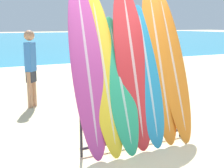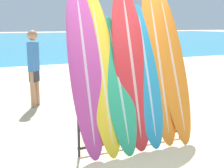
{
  "view_description": "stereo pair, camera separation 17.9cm",
  "coord_description": "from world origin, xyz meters",
  "px_view_note": "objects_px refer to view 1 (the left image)",
  "views": [
    {
      "loc": [
        -2.5,
        -3.5,
        1.93
      ],
      "look_at": [
        0.04,
        1.35,
        0.88
      ],
      "focal_mm": 50.0,
      "sensor_mm": 36.0,
      "label": 1
    },
    {
      "loc": [
        -2.34,
        -3.58,
        1.93
      ],
      "look_at": [
        0.04,
        1.35,
        0.88
      ],
      "focal_mm": 50.0,
      "sensor_mm": 36.0,
      "label": 2
    }
  ],
  "objects_px": {
    "surfboard_slot_3": "(133,66)",
    "surfboard_slot_5": "(159,64)",
    "surfboard_rack": "(135,118)",
    "surfboard_slot_0": "(87,69)",
    "surfboard_slot_4": "(148,75)",
    "person_far_right": "(91,72)",
    "surfboard_slot_2": "(120,84)",
    "person_far_left": "(31,66)",
    "surfboard_slot_1": "(104,72)",
    "surfboard_slot_6": "(172,64)"
  },
  "relations": [
    {
      "from": "person_far_right",
      "to": "surfboard_slot_4",
      "type": "bearing_deg",
      "value": -63.43
    },
    {
      "from": "person_far_left",
      "to": "person_far_right",
      "type": "bearing_deg",
      "value": -87.39
    },
    {
      "from": "surfboard_slot_1",
      "to": "surfboard_slot_5",
      "type": "xyz_separation_m",
      "value": [
        1.02,
        -0.0,
        0.06
      ]
    },
    {
      "from": "surfboard_rack",
      "to": "surfboard_slot_3",
      "type": "bearing_deg",
      "value": 91.3
    },
    {
      "from": "surfboard_slot_1",
      "to": "surfboard_slot_2",
      "type": "xyz_separation_m",
      "value": [
        0.24,
        -0.07,
        -0.19
      ]
    },
    {
      "from": "surfboard_slot_3",
      "to": "surfboard_slot_6",
      "type": "distance_m",
      "value": 0.8
    },
    {
      "from": "surfboard_slot_4",
      "to": "surfboard_slot_6",
      "type": "distance_m",
      "value": 0.56
    },
    {
      "from": "surfboard_slot_2",
      "to": "person_far_right",
      "type": "xyz_separation_m",
      "value": [
        0.49,
        2.25,
        -0.16
      ]
    },
    {
      "from": "person_far_right",
      "to": "surfboard_rack",
      "type": "bearing_deg",
      "value": -69.78
    },
    {
      "from": "surfboard_rack",
      "to": "person_far_right",
      "type": "height_order",
      "value": "person_far_right"
    },
    {
      "from": "surfboard_rack",
      "to": "surfboard_slot_0",
      "type": "height_order",
      "value": "surfboard_slot_0"
    },
    {
      "from": "surfboard_slot_1",
      "to": "surfboard_slot_6",
      "type": "height_order",
      "value": "surfboard_slot_6"
    },
    {
      "from": "surfboard_slot_3",
      "to": "person_far_right",
      "type": "distance_m",
      "value": 2.25
    },
    {
      "from": "surfboard_slot_4",
      "to": "person_far_right",
      "type": "xyz_separation_m",
      "value": [
        -0.02,
        2.23,
        -0.26
      ]
    },
    {
      "from": "surfboard_rack",
      "to": "surfboard_slot_5",
      "type": "height_order",
      "value": "surfboard_slot_5"
    },
    {
      "from": "surfboard_slot_5",
      "to": "person_far_left",
      "type": "height_order",
      "value": "surfboard_slot_5"
    },
    {
      "from": "surfboard_slot_1",
      "to": "surfboard_slot_5",
      "type": "bearing_deg",
      "value": -0.14
    },
    {
      "from": "surfboard_slot_3",
      "to": "surfboard_slot_5",
      "type": "height_order",
      "value": "surfboard_slot_3"
    },
    {
      "from": "surfboard_slot_3",
      "to": "person_far_right",
      "type": "xyz_separation_m",
      "value": [
        0.24,
        2.19,
        -0.43
      ]
    },
    {
      "from": "surfboard_slot_6",
      "to": "surfboard_slot_0",
      "type": "bearing_deg",
      "value": -179.44
    },
    {
      "from": "surfboard_slot_1",
      "to": "person_far_left",
      "type": "bearing_deg",
      "value": 97.03
    },
    {
      "from": "surfboard_rack",
      "to": "surfboard_slot_6",
      "type": "bearing_deg",
      "value": 8.49
    },
    {
      "from": "surfboard_slot_1",
      "to": "person_far_right",
      "type": "relative_size",
      "value": 1.54
    },
    {
      "from": "surfboard_slot_4",
      "to": "surfboard_slot_5",
      "type": "xyz_separation_m",
      "value": [
        0.27,
        0.05,
        0.16
      ]
    },
    {
      "from": "surfboard_slot_3",
      "to": "surfboard_slot_4",
      "type": "height_order",
      "value": "surfboard_slot_3"
    },
    {
      "from": "surfboard_slot_0",
      "to": "surfboard_slot_1",
      "type": "distance_m",
      "value": 0.28
    },
    {
      "from": "surfboard_slot_2",
      "to": "surfboard_slot_6",
      "type": "xyz_separation_m",
      "value": [
        1.05,
        0.08,
        0.24
      ]
    },
    {
      "from": "surfboard_slot_1",
      "to": "person_far_right",
      "type": "xyz_separation_m",
      "value": [
        0.74,
        2.18,
        -0.36
      ]
    },
    {
      "from": "surfboard_slot_0",
      "to": "surfboard_slot_6",
      "type": "distance_m",
      "value": 1.56
    },
    {
      "from": "surfboard_slot_1",
      "to": "surfboard_slot_6",
      "type": "distance_m",
      "value": 1.3
    },
    {
      "from": "surfboard_slot_2",
      "to": "surfboard_slot_0",
      "type": "bearing_deg",
      "value": 172.66
    },
    {
      "from": "surfboard_rack",
      "to": "person_far_right",
      "type": "bearing_deg",
      "value": 84.1
    },
    {
      "from": "surfboard_slot_3",
      "to": "surfboard_slot_0",
      "type": "bearing_deg",
      "value": 179.41
    },
    {
      "from": "surfboard_slot_2",
      "to": "surfboard_slot_6",
      "type": "relative_size",
      "value": 0.81
    },
    {
      "from": "person_far_left",
      "to": "surfboard_slot_3",
      "type": "bearing_deg",
      "value": -122.27
    },
    {
      "from": "surfboard_slot_0",
      "to": "person_far_right",
      "type": "distance_m",
      "value": 2.44
    },
    {
      "from": "surfboard_slot_0",
      "to": "person_far_left",
      "type": "distance_m",
      "value": 3.12
    },
    {
      "from": "surfboard_rack",
      "to": "surfboard_slot_4",
      "type": "xyz_separation_m",
      "value": [
        0.25,
        0.05,
        0.66
      ]
    },
    {
      "from": "surfboard_slot_0",
      "to": "surfboard_slot_2",
      "type": "relative_size",
      "value": 1.25
    },
    {
      "from": "surfboard_slot_2",
      "to": "surfboard_slot_4",
      "type": "xyz_separation_m",
      "value": [
        0.51,
        0.02,
        0.1
      ]
    },
    {
      "from": "surfboard_slot_3",
      "to": "surfboard_slot_4",
      "type": "relative_size",
      "value": 1.15
    },
    {
      "from": "surfboard_slot_4",
      "to": "person_far_left",
      "type": "bearing_deg",
      "value": 109.85
    },
    {
      "from": "surfboard_slot_4",
      "to": "person_far_right",
      "type": "bearing_deg",
      "value": 90.45
    },
    {
      "from": "surfboard_slot_0",
      "to": "surfboard_slot_2",
      "type": "distance_m",
      "value": 0.58
    },
    {
      "from": "surfboard_slot_0",
      "to": "surfboard_slot_6",
      "type": "relative_size",
      "value": 1.02
    },
    {
      "from": "surfboard_slot_0",
      "to": "surfboard_rack",
      "type": "bearing_deg",
      "value": -7.63
    },
    {
      "from": "surfboard_rack",
      "to": "surfboard_slot_2",
      "type": "relative_size",
      "value": 0.92
    },
    {
      "from": "surfboard_slot_0",
      "to": "person_far_left",
      "type": "bearing_deg",
      "value": 92.1
    },
    {
      "from": "surfboard_slot_0",
      "to": "surfboard_slot_5",
      "type": "bearing_deg",
      "value": 0.17
    },
    {
      "from": "surfboard_slot_3",
      "to": "surfboard_slot_5",
      "type": "bearing_deg",
      "value": 1.29
    }
  ]
}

